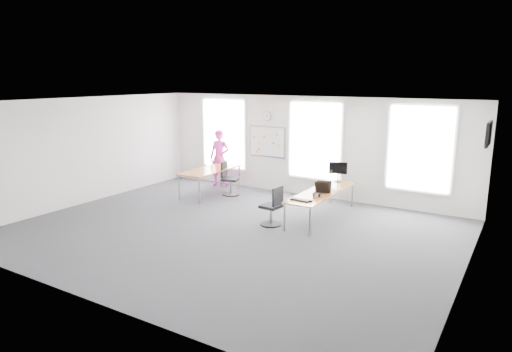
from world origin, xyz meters
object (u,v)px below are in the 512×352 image
Objects in this scene: desk_right at (322,193)px; person at (220,158)px; chair_left at (229,180)px; keyboard at (300,200)px; chair_right at (273,208)px; headphones at (317,195)px; desk_left at (210,171)px; monitor at (338,170)px.

desk_right is 4.59m from person.
keyboard is at bearing -133.39° from chair_left.
headphones is at bearing 129.54° from chair_right.
chair_left reaches higher than desk_left.
person is 4.89m from headphones.
chair_left is 3.73m from headphones.
desk_left is 4.47× the size of keyboard.
desk_right is 1.08m from keyboard.
chair_left is 3.78m from keyboard.
keyboard is 2.34m from monitor.
desk_right is 1.29m from monitor.
headphones is (0.18, 0.53, 0.04)m from keyboard.
headphones is (0.11, -0.55, 0.10)m from desk_right.
desk_right is at bearing -6.77° from desk_left.
keyboard is (3.79, -1.54, -0.01)m from desk_left.
headphones is at bearing -104.11° from monitor.
monitor reaches higher than keyboard.
desk_right is 3.89m from desk_left.
person is at bearing 156.56° from keyboard.
chair_right is at bearing -164.33° from headphones.
chair_right is at bearing -123.66° from desk_right.
person reaches higher than desk_left.
person is (-0.93, 0.81, 0.49)m from chair_left.
monitor is (0.71, 2.39, 0.61)m from chair_right.
person reaches higher than keyboard.
monitor is at bearing 76.26° from headphones.
person reaches higher than headphones.
monitor reaches higher than chair_left.
person is 9.49× the size of headphones.
chair_left reaches higher than keyboard.
person reaches higher than chair_right.
desk_right is at bearing 151.24° from chair_right.
chair_left reaches higher than chair_right.
person is (-4.31, 1.55, 0.28)m from desk_right.
desk_right is 0.57m from headphones.
chair_left is (-2.61, 1.89, 0.02)m from chair_right.
chair_right is 4.48m from person.
person is (-0.44, 1.09, 0.21)m from desk_left.
chair_right is 1.11m from headphones.
chair_left is 3.41m from monitor.
chair_right is at bearing -140.56° from chair_left.
chair_left is at bearing 140.75° from headphones.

